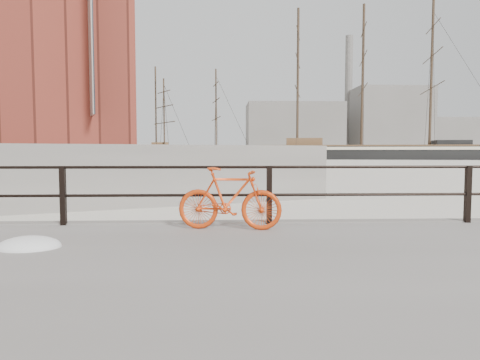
# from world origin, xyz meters

# --- Properties ---
(ground) EXTENTS (400.00, 400.00, 0.00)m
(ground) POSITION_xyz_m (0.00, 0.00, 0.00)
(ground) COLOR white
(ground) RESTS_ON ground
(far_quay) EXTENTS (78.44, 148.07, 1.80)m
(far_quay) POSITION_xyz_m (-40.00, 72.00, 0.90)
(far_quay) COLOR gray
(far_quay) RESTS_ON ground
(guardrail) EXTENTS (28.00, 0.10, 1.00)m
(guardrail) POSITION_xyz_m (0.00, -0.15, 0.85)
(guardrail) COLOR black
(guardrail) RESTS_ON promenade
(bicycle) EXTENTS (1.67, 0.50, 1.00)m
(bicycle) POSITION_xyz_m (-4.19, -0.68, 0.85)
(bicycle) COLOR red
(bicycle) RESTS_ON promenade
(barque_black) EXTENTS (62.46, 32.44, 33.75)m
(barque_black) POSITION_xyz_m (25.07, 82.35, 0.00)
(barque_black) COLOR black
(barque_black) RESTS_ON ground
(schooner_mid) EXTENTS (28.14, 15.52, 19.36)m
(schooner_mid) POSITION_xyz_m (-11.69, 79.91, 0.00)
(schooner_mid) COLOR white
(schooner_mid) RESTS_ON ground
(schooner_left) EXTENTS (23.55, 19.73, 16.69)m
(schooner_left) POSITION_xyz_m (-19.99, 74.60, 0.00)
(schooner_left) COLOR white
(schooner_left) RESTS_ON ground
(apartment_cream) EXTENTS (24.16, 21.40, 21.20)m
(apartment_cream) POSITION_xyz_m (-38.11, 61.98, 12.40)
(apartment_cream) COLOR beige
(apartment_cream) RESTS_ON far_quay
(apartment_grey) EXTENTS (26.02, 22.15, 23.20)m
(apartment_grey) POSITION_xyz_m (-46.35, 82.38, 13.40)
(apartment_grey) COLOR #A3A39D
(apartment_grey) RESTS_ON far_quay
(apartment_brick) EXTENTS (27.87, 22.90, 21.20)m
(apartment_brick) POSITION_xyz_m (-54.97, 103.70, 12.40)
(apartment_brick) COLOR brown
(apartment_brick) RESTS_ON far_quay
(industrial_west) EXTENTS (32.00, 18.00, 18.00)m
(industrial_west) POSITION_xyz_m (20.00, 140.00, 9.00)
(industrial_west) COLOR gray
(industrial_west) RESTS_ON ground
(industrial_mid) EXTENTS (26.00, 20.00, 24.00)m
(industrial_mid) POSITION_xyz_m (55.00, 145.00, 12.00)
(industrial_mid) COLOR gray
(industrial_mid) RESTS_ON ground
(industrial_east) EXTENTS (20.00, 16.00, 14.00)m
(industrial_east) POSITION_xyz_m (78.00, 150.00, 7.00)
(industrial_east) COLOR gray
(industrial_east) RESTS_ON ground
(smokestack) EXTENTS (2.80, 2.80, 44.00)m
(smokestack) POSITION_xyz_m (42.00, 150.00, 22.00)
(smokestack) COLOR gray
(smokestack) RESTS_ON ground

